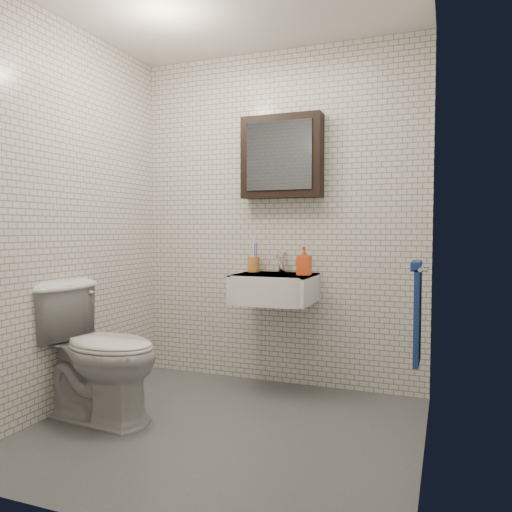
% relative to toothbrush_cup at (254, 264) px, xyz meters
% --- Properties ---
extents(ground, '(2.20, 2.00, 0.01)m').
position_rel_toothbrush_cup_xyz_m(ground, '(0.16, -0.91, -0.91)').
color(ground, '#4A4D51').
rests_on(ground, ground).
extents(room_shell, '(2.22, 2.02, 2.51)m').
position_rel_toothbrush_cup_xyz_m(room_shell, '(0.16, -0.91, 0.55)').
color(room_shell, silver).
rests_on(room_shell, ground).
extents(washbasin, '(0.55, 0.50, 0.20)m').
position_rel_toothbrush_cup_xyz_m(washbasin, '(0.21, -0.17, -0.16)').
color(washbasin, white).
rests_on(washbasin, room_shell).
extents(faucet, '(0.06, 0.20, 0.15)m').
position_rel_toothbrush_cup_xyz_m(faucet, '(0.21, 0.02, 0.01)').
color(faucet, silver).
rests_on(faucet, washbasin).
extents(mirror_cabinet, '(0.60, 0.15, 0.60)m').
position_rel_toothbrush_cup_xyz_m(mirror_cabinet, '(0.21, 0.02, 0.79)').
color(mirror_cabinet, black).
rests_on(mirror_cabinet, room_shell).
extents(towel_rail, '(0.09, 0.30, 0.58)m').
position_rel_toothbrush_cup_xyz_m(towel_rail, '(1.21, -0.56, -0.19)').
color(towel_rail, silver).
rests_on(towel_rail, room_shell).
extents(toothbrush_cup, '(0.10, 0.10, 0.25)m').
position_rel_toothbrush_cup_xyz_m(toothbrush_cup, '(0.00, 0.00, 0.00)').
color(toothbrush_cup, orange).
rests_on(toothbrush_cup, washbasin).
extents(soap_bottle, '(0.09, 0.09, 0.20)m').
position_rel_toothbrush_cup_xyz_m(soap_bottle, '(0.43, -0.13, 0.04)').
color(soap_bottle, orange).
rests_on(soap_bottle, washbasin).
extents(toilet, '(0.88, 0.56, 0.85)m').
position_rel_toothbrush_cup_xyz_m(toilet, '(-0.64, -1.01, -0.49)').
color(toilet, silver).
rests_on(toilet, ground).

